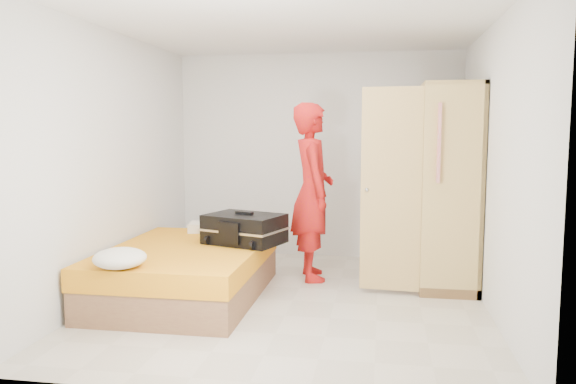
% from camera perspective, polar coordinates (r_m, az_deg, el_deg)
% --- Properties ---
extents(room, '(4.00, 4.02, 2.60)m').
position_cam_1_polar(room, '(5.26, 0.51, 2.66)').
color(room, beige).
rests_on(room, ground).
extents(bed, '(1.42, 2.02, 0.50)m').
position_cam_1_polar(bed, '(5.64, -10.29, -7.99)').
color(bed, olive).
rests_on(bed, ground).
extents(wardrobe, '(1.17, 1.20, 2.10)m').
position_cam_1_polar(wardrobe, '(6.11, 15.38, 0.11)').
color(wardrobe, '#DAC06A').
rests_on(wardrobe, ground).
extents(person, '(0.64, 0.80, 1.93)m').
position_cam_1_polar(person, '(6.13, 2.48, 0.04)').
color(person, red).
rests_on(person, ground).
extents(suitcase, '(0.89, 0.76, 0.32)m').
position_cam_1_polar(suitcase, '(5.67, -4.46, -3.76)').
color(suitcase, black).
rests_on(suitcase, bed).
extents(round_cushion, '(0.44, 0.44, 0.17)m').
position_cam_1_polar(round_cushion, '(4.87, -16.72, -6.45)').
color(round_cushion, white).
rests_on(round_cushion, bed).
extents(pillow, '(0.60, 0.37, 0.10)m').
position_cam_1_polar(pillow, '(6.36, -7.46, -3.55)').
color(pillow, white).
rests_on(pillow, bed).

